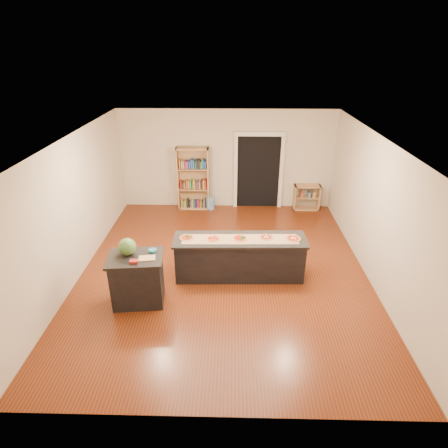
{
  "coord_description": "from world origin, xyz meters",
  "views": [
    {
      "loc": [
        0.17,
        -6.77,
        4.43
      ],
      "look_at": [
        0.0,
        0.2,
        1.0
      ],
      "focal_mm": 30.0,
      "sensor_mm": 36.0,
      "label": 1
    }
  ],
  "objects_px": {
    "low_shelf": "(307,197)",
    "watermelon": "(127,247)",
    "side_counter": "(138,279)",
    "kitchen_island": "(240,257)",
    "waste_bin": "(210,203)",
    "bookshelf": "(193,179)"
  },
  "relations": [
    {
      "from": "side_counter",
      "to": "low_shelf",
      "type": "distance_m",
      "value": 5.86
    },
    {
      "from": "bookshelf",
      "to": "watermelon",
      "type": "relative_size",
      "value": 5.71
    },
    {
      "from": "side_counter",
      "to": "bookshelf",
      "type": "distance_m",
      "value": 4.45
    },
    {
      "from": "side_counter",
      "to": "waste_bin",
      "type": "relative_size",
      "value": 2.81
    },
    {
      "from": "bookshelf",
      "to": "low_shelf",
      "type": "distance_m",
      "value": 3.3
    },
    {
      "from": "low_shelf",
      "to": "bookshelf",
      "type": "bearing_deg",
      "value": -179.96
    },
    {
      "from": "low_shelf",
      "to": "watermelon",
      "type": "relative_size",
      "value": 2.33
    },
    {
      "from": "low_shelf",
      "to": "side_counter",
      "type": "bearing_deg",
      "value": -131.34
    },
    {
      "from": "side_counter",
      "to": "waste_bin",
      "type": "distance_m",
      "value": 4.49
    },
    {
      "from": "bookshelf",
      "to": "low_shelf",
      "type": "relative_size",
      "value": 2.45
    },
    {
      "from": "bookshelf",
      "to": "waste_bin",
      "type": "height_order",
      "value": "bookshelf"
    },
    {
      "from": "watermelon",
      "to": "kitchen_island",
      "type": "bearing_deg",
      "value": 21.98
    },
    {
      "from": "kitchen_island",
      "to": "watermelon",
      "type": "bearing_deg",
      "value": -159.5
    },
    {
      "from": "kitchen_island",
      "to": "side_counter",
      "type": "height_order",
      "value": "side_counter"
    },
    {
      "from": "side_counter",
      "to": "watermelon",
      "type": "height_order",
      "value": "watermelon"
    },
    {
      "from": "low_shelf",
      "to": "waste_bin",
      "type": "xyz_separation_m",
      "value": [
        -2.78,
        -0.05,
        -0.19
      ]
    },
    {
      "from": "side_counter",
      "to": "low_shelf",
      "type": "relative_size",
      "value": 1.34
    },
    {
      "from": "bookshelf",
      "to": "watermelon",
      "type": "distance_m",
      "value": 4.38
    },
    {
      "from": "kitchen_island",
      "to": "watermelon",
      "type": "xyz_separation_m",
      "value": [
        -2.02,
        -0.82,
        0.69
      ]
    },
    {
      "from": "kitchen_island",
      "to": "bookshelf",
      "type": "relative_size",
      "value": 1.48
    },
    {
      "from": "watermelon",
      "to": "bookshelf",
      "type": "bearing_deg",
      "value": 80.18
    },
    {
      "from": "bookshelf",
      "to": "waste_bin",
      "type": "distance_m",
      "value": 0.87
    }
  ]
}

